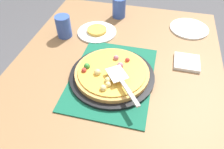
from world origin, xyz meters
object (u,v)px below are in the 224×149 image
plate_side (189,28)px  cup_far (64,26)px  served_slice_right (97,30)px  plate_far_right (97,32)px  cup_corner (119,8)px  pizza_server (122,81)px  napkin_stack (187,62)px  pizza (112,72)px  pizza_pan (112,76)px

plate_side → cup_far: size_ratio=1.83×
served_slice_right → cup_far: size_ratio=0.92×
served_slice_right → plate_far_right: bearing=0.0°
cup_far → cup_corner: size_ratio=1.00×
cup_corner → pizza_server: 0.63m
plate_far_right → napkin_stack: 0.52m
pizza → cup_corner: bearing=-171.1°
pizza_pan → plate_side: (-0.49, 0.34, -0.01)m
pizza_pan → plate_side: size_ratio=1.73×
plate_side → plate_far_right: bearing=-72.5°
pizza_server → plate_far_right: bearing=-150.8°
cup_corner → napkin_stack: (0.36, 0.41, -0.05)m
plate_far_right → cup_far: (0.07, -0.17, 0.06)m
cup_far → pizza_server: bearing=49.4°
pizza_server → napkin_stack: 0.38m
served_slice_right → pizza_server: bearing=29.2°
pizza → cup_corner: 0.55m
pizza → pizza_pan: bearing=132.9°
pizza_pan → served_slice_right: 0.37m
plate_far_right → plate_side: same height
pizza → plate_side: pizza is taller
plate_far_right → pizza_server: 0.47m
pizza_pan → pizza_server: (0.08, 0.06, 0.06)m
pizza_server → napkin_stack: bearing=133.7°
pizza_pan → cup_far: 0.43m
pizza → plate_far_right: size_ratio=1.50×
pizza → napkin_stack: pizza is taller
cup_corner → plate_side: bearing=83.8°
served_slice_right → cup_far: (0.07, -0.17, 0.04)m
plate_side → pizza_pan: bearing=-34.9°
pizza_pan → plate_side: pizza_pan is taller
pizza → served_slice_right: bearing=-153.3°
plate_side → cup_corner: size_ratio=1.83×
cup_corner → plate_far_right: bearing=-21.4°
served_slice_right → napkin_stack: 0.52m
plate_far_right → napkin_stack: (0.15, 0.50, 0.00)m
pizza → served_slice_right: size_ratio=3.00×
plate_side → pizza_server: (0.57, -0.28, 0.07)m
plate_far_right → plate_side: (-0.16, 0.51, 0.00)m
served_slice_right → cup_far: cup_far is taller
pizza_pan → cup_corner: size_ratio=3.17×
plate_side → pizza: bearing=-35.0°
pizza_pan → plate_side: 0.60m
pizza → pizza_server: 0.10m
plate_far_right → cup_far: size_ratio=1.83×
cup_corner → napkin_stack: 0.55m
plate_side → served_slice_right: served_slice_right is taller
pizza → pizza_server: bearing=38.7°
served_slice_right → pizza_server: 0.47m
plate_side → served_slice_right: bearing=-72.5°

